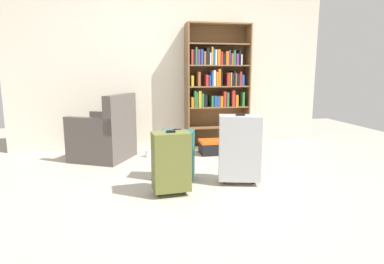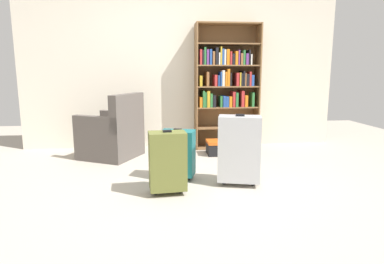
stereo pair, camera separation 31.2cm
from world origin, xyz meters
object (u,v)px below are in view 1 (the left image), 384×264
armchair (105,136)px  suitcase_teal (177,153)px  storage_box (216,146)px  bookshelf (216,83)px  suitcase_silver (240,148)px  mug (148,153)px  suitcase_olive (171,162)px

armchair → suitcase_teal: (0.84, -1.07, -0.01)m
armchair → suitcase_teal: bearing=-51.8°
armchair → storage_box: (1.58, -0.02, -0.21)m
bookshelf → suitcase_teal: size_ratio=3.32×
armchair → suitcase_silver: (1.47, -1.33, 0.08)m
mug → suitcase_silver: (0.89, -1.33, 0.35)m
mug → storage_box: size_ratio=0.25×
bookshelf → suitcase_olive: (-0.99, -1.97, -0.68)m
bookshelf → storage_box: 1.03m
armchair → bookshelf: bearing=14.8°
suitcase_silver → suitcase_teal: bearing=157.4°
mug → suitcase_olive: suitcase_olive is taller
storage_box → bookshelf: bearing=75.9°
storage_box → armchair: bearing=179.4°
suitcase_teal → armchair: bearing=128.2°
mug → suitcase_olive: size_ratio=0.19×
bookshelf → mug: bookshelf is taller
bookshelf → suitcase_silver: bookshelf is taller
storage_box → suitcase_olive: 1.75m
suitcase_olive → mug: bearing=94.6°
armchair → mug: (0.58, -0.00, -0.27)m
armchair → suitcase_olive: size_ratio=1.47×
storage_box → suitcase_teal: bearing=-125.1°
armchair → suitcase_olive: 1.68m
bookshelf → suitcase_teal: 1.88m
mug → suitcase_silver: 1.64m
armchair → suitcase_teal: armchair is taller
armchair → suitcase_olive: (0.71, -1.52, 0.02)m
bookshelf → armchair: size_ratio=2.02×
armchair → suitcase_silver: bearing=-42.1°
bookshelf → suitcase_olive: bearing=-116.7°
armchair → suitcase_teal: 1.36m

